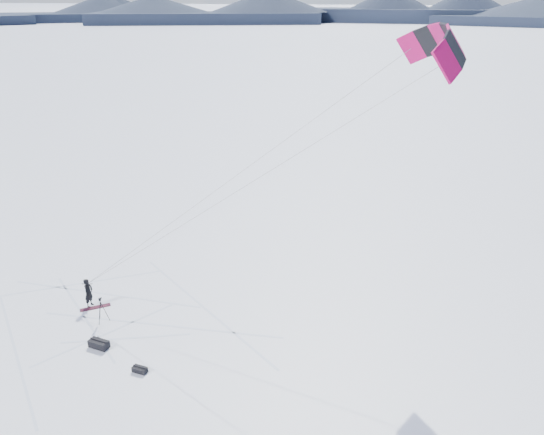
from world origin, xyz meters
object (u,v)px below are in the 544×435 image
(snowkiter, at_px, (91,306))
(snowboard, at_px, (95,307))
(tripod, at_px, (101,307))
(gear_bag_b, at_px, (140,369))
(gear_bag_a, at_px, (99,344))

(snowkiter, xyz_separation_m, snowboard, (0.34, -0.10, 0.02))
(tripod, height_order, gear_bag_b, tripod)
(snowkiter, xyz_separation_m, gear_bag_a, (2.39, -3.01, 0.19))
(snowboard, height_order, gear_bag_b, gear_bag_b)
(snowkiter, bearing_deg, gear_bag_b, -130.44)
(tripod, relative_size, gear_bag_a, 1.35)
(snowboard, bearing_deg, gear_bag_a, -93.35)
(snowkiter, relative_size, snowboard, 1.04)
(gear_bag_a, bearing_deg, snowboard, 133.49)
(snowkiter, relative_size, gear_bag_a, 1.60)
(gear_bag_a, distance_m, gear_bag_b, 2.87)
(snowkiter, distance_m, gear_bag_b, 6.50)
(snowkiter, bearing_deg, tripod, -129.15)
(tripod, distance_m, gear_bag_b, 4.78)
(snowkiter, distance_m, tripod, 1.98)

